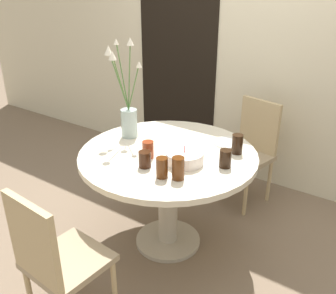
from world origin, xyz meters
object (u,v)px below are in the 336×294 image
drink_glass_1 (162,168)px  birthday_cake (185,158)px  drink_glass_2 (178,168)px  flower_vase (127,110)px  drink_glass_4 (225,158)px  drink_glass_5 (237,144)px  drink_glass_0 (145,159)px  chair_near_front (251,146)px  chair_far_back (54,257)px  drink_glass_3 (148,149)px  side_plate (227,143)px

drink_glass_1 → birthday_cake: bearing=87.1°
birthday_cake → drink_glass_2: size_ratio=1.76×
flower_vase → drink_glass_4: size_ratio=6.08×
flower_vase → drink_glass_5: 0.83m
drink_glass_0 → drink_glass_5: drink_glass_5 is taller
chair_near_front → drink_glass_1: bearing=-79.2°
drink_glass_4 → chair_far_back: bearing=-115.8°
chair_far_back → flower_vase: 1.18m
drink_glass_1 → chair_far_back: bearing=-109.2°
drink_glass_2 → drink_glass_3: size_ratio=1.23×
birthday_cake → drink_glass_1: (-0.01, -0.23, 0.02)m
flower_vase → drink_glass_5: size_ratio=5.28×
drink_glass_3 → drink_glass_5: drink_glass_5 is taller
birthday_cake → drink_glass_0: (-0.18, -0.19, 0.01)m
birthday_cake → flower_vase: (-0.58, 0.13, 0.17)m
drink_glass_2 → drink_glass_4: bearing=61.4°
flower_vase → drink_glass_0: flower_vase is taller
side_plate → drink_glass_3: size_ratio=1.81×
drink_glass_2 → drink_glass_5: bearing=75.4°
flower_vase → drink_glass_3: flower_vase is taller
chair_near_front → drink_glass_2: chair_near_front is taller
drink_glass_1 → drink_glass_2: drink_glass_2 is taller
drink_glass_0 → drink_glass_1: (0.17, -0.05, 0.01)m
drink_glass_2 → drink_glass_4: size_ratio=1.19×
chair_near_front → side_plate: bearing=-72.4°
chair_near_front → drink_glass_3: chair_near_front is taller
flower_vase → drink_glass_2: size_ratio=5.10×
drink_glass_1 → drink_glass_3: drink_glass_1 is taller
birthday_cake → drink_glass_2: drink_glass_2 is taller
flower_vase → drink_glass_0: 0.54m
birthday_cake → chair_far_back: bearing=-105.2°
drink_glass_3 → drink_glass_4: bearing=19.1°
birthday_cake → side_plate: 0.45m
drink_glass_2 → side_plate: bearing=89.1°
drink_glass_5 → drink_glass_2: bearing=-104.6°
drink_glass_0 → drink_glass_2: size_ratio=0.75×
drink_glass_1 → drink_glass_3: (-0.23, 0.17, -0.01)m
chair_near_front → drink_glass_3: (-0.29, -1.08, 0.31)m
drink_glass_2 → drink_glass_4: 0.34m
chair_far_back → birthday_cake: (0.24, 0.90, 0.29)m
flower_vase → drink_glass_3: (0.34, -0.20, -0.15)m
chair_near_front → drink_glass_5: chair_near_front is taller
birthday_cake → flower_vase: flower_vase is taller
drink_glass_4 → drink_glass_5: size_ratio=0.87×
drink_glass_3 → flower_vase: bearing=149.6°
birthday_cake → drink_glass_5: (0.21, 0.33, 0.03)m
chair_near_front → drink_glass_5: 0.78m
drink_glass_5 → birthday_cake: bearing=-123.1°
flower_vase → drink_glass_4: flower_vase is taller
chair_far_back → birthday_cake: 0.97m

